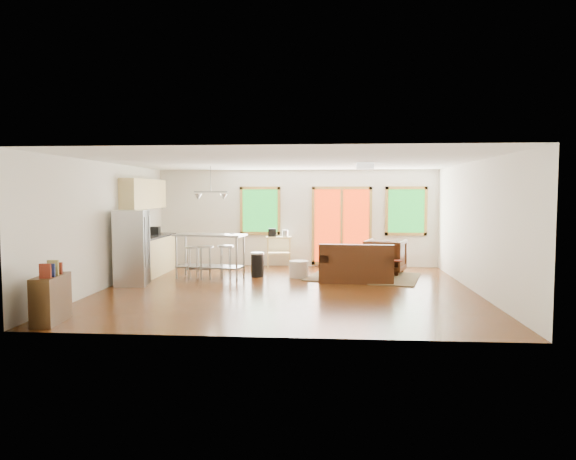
# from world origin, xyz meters

# --- Properties ---
(floor) EXTENTS (7.50, 7.00, 0.02)m
(floor) POSITION_xyz_m (0.00, 0.00, -0.01)
(floor) COLOR #3A1C09
(floor) RESTS_ON ground
(ceiling) EXTENTS (7.50, 7.00, 0.02)m
(ceiling) POSITION_xyz_m (0.00, 0.00, 2.61)
(ceiling) COLOR white
(ceiling) RESTS_ON ground
(back_wall) EXTENTS (7.50, 0.02, 2.60)m
(back_wall) POSITION_xyz_m (0.00, 3.51, 1.30)
(back_wall) COLOR silver
(back_wall) RESTS_ON ground
(left_wall) EXTENTS (0.02, 7.00, 2.60)m
(left_wall) POSITION_xyz_m (-3.76, 0.00, 1.30)
(left_wall) COLOR silver
(left_wall) RESTS_ON ground
(right_wall) EXTENTS (0.02, 7.00, 2.60)m
(right_wall) POSITION_xyz_m (3.76, 0.00, 1.30)
(right_wall) COLOR silver
(right_wall) RESTS_ON ground
(front_wall) EXTENTS (7.50, 0.02, 2.60)m
(front_wall) POSITION_xyz_m (0.00, -3.51, 1.30)
(front_wall) COLOR silver
(front_wall) RESTS_ON ground
(window_left) EXTENTS (1.10, 0.05, 1.30)m
(window_left) POSITION_xyz_m (-1.00, 3.46, 1.50)
(window_left) COLOR #105517
(window_left) RESTS_ON back_wall
(french_doors) EXTENTS (1.60, 0.05, 2.10)m
(french_doors) POSITION_xyz_m (1.20, 3.46, 1.10)
(french_doors) COLOR #B02708
(french_doors) RESTS_ON back_wall
(window_right) EXTENTS (1.10, 0.05, 1.30)m
(window_right) POSITION_xyz_m (2.90, 3.46, 1.50)
(window_right) COLOR #105517
(window_right) RESTS_ON back_wall
(rug) EXTENTS (2.86, 2.45, 0.02)m
(rug) POSITION_xyz_m (1.67, 1.67, 0.01)
(rug) COLOR #3F5737
(rug) RESTS_ON floor
(loveseat) EXTENTS (1.66, 1.00, 0.86)m
(loveseat) POSITION_xyz_m (1.46, 1.11, 0.34)
(loveseat) COLOR #32180A
(loveseat) RESTS_ON floor
(coffee_table) EXTENTS (1.13, 0.70, 0.44)m
(coffee_table) POSITION_xyz_m (1.66, 1.80, 0.38)
(coffee_table) COLOR #3A2511
(coffee_table) RESTS_ON floor
(armchair) EXTENTS (1.13, 1.09, 0.93)m
(armchair) POSITION_xyz_m (2.24, 2.31, 0.47)
(armchair) COLOR #32180A
(armchair) RESTS_ON floor
(ottoman) EXTENTS (0.68, 0.68, 0.43)m
(ottoman) POSITION_xyz_m (1.11, 2.46, 0.22)
(ottoman) COLOR #32180A
(ottoman) RESTS_ON floor
(pouf) EXTENTS (0.50, 0.50, 0.39)m
(pouf) POSITION_xyz_m (0.16, 1.57, 0.19)
(pouf) COLOR beige
(pouf) RESTS_ON floor
(vase) EXTENTS (0.21, 0.22, 0.33)m
(vase) POSITION_xyz_m (1.61, 1.99, 0.52)
(vase) COLOR silver
(vase) RESTS_ON coffee_table
(book) EXTENTS (0.24, 0.04, 0.31)m
(book) POSITION_xyz_m (2.29, 1.55, 0.56)
(book) COLOR maroon
(book) RESTS_ON coffee_table
(cabinets) EXTENTS (0.64, 2.24, 2.30)m
(cabinets) POSITION_xyz_m (-3.49, 1.70, 0.93)
(cabinets) COLOR tan
(cabinets) RESTS_ON floor
(refrigerator) EXTENTS (0.72, 0.70, 1.61)m
(refrigerator) POSITION_xyz_m (-3.33, 0.27, 0.80)
(refrigerator) COLOR #B7BABC
(refrigerator) RESTS_ON floor
(island) EXTENTS (1.70, 0.90, 1.03)m
(island) POSITION_xyz_m (-1.89, 1.31, 0.71)
(island) COLOR #B7BABC
(island) RESTS_ON floor
(cup) EXTENTS (0.13, 0.10, 0.12)m
(cup) POSITION_xyz_m (-1.40, 1.48, 1.01)
(cup) COLOR white
(cup) RESTS_ON island
(bar_stool_a) EXTENTS (0.38, 0.38, 0.75)m
(bar_stool_a) POSITION_xyz_m (-2.26, 1.20, 0.56)
(bar_stool_a) COLOR #B7BABC
(bar_stool_a) RESTS_ON floor
(bar_stool_b) EXTENTS (0.46, 0.46, 0.77)m
(bar_stool_b) POSITION_xyz_m (-1.96, 1.15, 0.57)
(bar_stool_b) COLOR #B7BABC
(bar_stool_b) RESTS_ON floor
(bar_stool_c) EXTENTS (0.47, 0.47, 0.78)m
(bar_stool_c) POSITION_xyz_m (-1.51, 1.23, 0.58)
(bar_stool_c) COLOR #B7BABC
(bar_stool_c) RESTS_ON floor
(trash_can) EXTENTS (0.36, 0.36, 0.58)m
(trash_can) POSITION_xyz_m (-0.82, 1.60, 0.29)
(trash_can) COLOR black
(trash_can) RESTS_ON floor
(kitchen_cart) EXTENTS (0.71, 0.49, 1.03)m
(kitchen_cart) POSITION_xyz_m (-0.49, 3.20, 0.71)
(kitchen_cart) COLOR tan
(kitchen_cart) RESTS_ON floor
(bookshelf) EXTENTS (0.40, 0.84, 0.95)m
(bookshelf) POSITION_xyz_m (-3.35, -2.95, 0.37)
(bookshelf) COLOR #3A2511
(bookshelf) RESTS_ON floor
(ceiling_flush) EXTENTS (0.35, 0.35, 0.12)m
(ceiling_flush) POSITION_xyz_m (1.60, 0.60, 2.53)
(ceiling_flush) COLOR white
(ceiling_flush) RESTS_ON ceiling
(pendant_light) EXTENTS (0.80, 0.18, 0.79)m
(pendant_light) POSITION_xyz_m (-1.90, 1.50, 1.90)
(pendant_light) COLOR gray
(pendant_light) RESTS_ON ceiling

